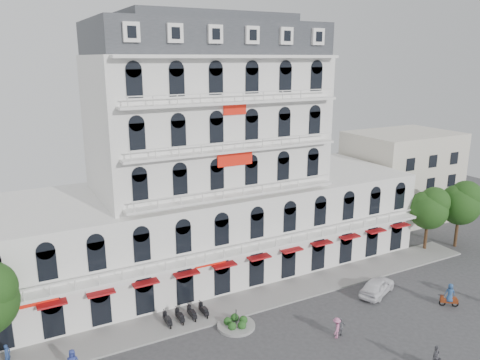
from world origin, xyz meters
name	(u,v)px	position (x,y,z in m)	size (l,w,h in m)	color
ground	(308,355)	(0.00, 0.00, 0.00)	(120.00, 120.00, 0.00)	#38383A
sidewalk	(250,301)	(0.00, 9.00, 0.08)	(53.00, 4.00, 0.16)	gray
main_building	(208,176)	(0.00, 18.00, 9.96)	(45.00, 15.00, 25.80)	silver
flank_building_east	(401,176)	(30.00, 20.00, 6.00)	(14.00, 10.00, 12.00)	beige
traffic_island	(236,324)	(-3.00, 6.00, 0.26)	(3.20, 3.20, 1.60)	gray
parked_scooter_row	(186,321)	(-6.35, 8.80, 0.00)	(4.40, 1.80, 1.10)	black
tree_east_inner	(429,207)	(24.05, 9.98, 5.21)	(4.40, 4.37, 7.57)	#382314
tree_east_outer	(461,202)	(28.05, 8.98, 5.55)	(4.65, 4.65, 8.05)	#382314
parked_car	(377,286)	(11.38, 4.67, 0.81)	(1.91, 4.76, 1.62)	white
rider_east	(450,295)	(15.51, -0.08, 1.12)	(1.41, 1.20, 2.22)	maroon
rider_northeast	(435,359)	(6.78, -5.82, 1.09)	(1.65, 0.80, 2.20)	black
pedestrian_mid	(341,327)	(3.82, 0.89, 0.80)	(0.93, 0.39, 1.59)	slate
pedestrian_right	(337,328)	(3.39, 0.86, 0.86)	(1.12, 0.64, 1.73)	#BF6591
pedestrian_far	(7,355)	(-20.00, 9.50, 0.81)	(0.59, 0.39, 1.62)	navy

